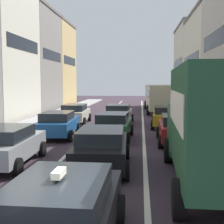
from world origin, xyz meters
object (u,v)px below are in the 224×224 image
object	(u,v)px
wagon_right_lane_far	(166,116)
bus_mid_queue_primary	(159,96)
sedan_left_lane_third	(58,124)
sedan_left_lane_fourth	(75,113)
coupe_centre_lane_fourth	(119,114)
sedan_centre_lane_second	(101,147)
sedan_right_lane_behind_truck	(177,128)
removalist_box_truck	(215,123)
wagon_left_lane_second	(7,145)
hatchback_centre_lane_third	(113,125)
taxi_centre_lane_front	(62,215)

from	to	relation	value
wagon_right_lane_far	bus_mid_queue_primary	xyz separation A→B (m)	(0.11, 11.46, 0.96)
sedan_left_lane_third	sedan_left_lane_fourth	distance (m)	6.22
sedan_left_lane_third	sedan_left_lane_fourth	world-z (taller)	same
coupe_centre_lane_fourth	sedan_centre_lane_second	bearing A→B (deg)	-176.57
sedan_left_lane_fourth	sedan_right_lane_behind_truck	size ratio (longest dim) A/B	1.00
sedan_left_lane_third	wagon_right_lane_far	size ratio (longest dim) A/B	1.00
sedan_right_lane_behind_truck	sedan_left_lane_fourth	bearing A→B (deg)	44.74
removalist_box_truck	bus_mid_queue_primary	world-z (taller)	removalist_box_truck
wagon_left_lane_second	bus_mid_queue_primary	world-z (taller)	bus_mid_queue_primary
sedan_right_lane_behind_truck	hatchback_centre_lane_third	bearing A→B (deg)	78.68
taxi_centre_lane_front	bus_mid_queue_primary	size ratio (longest dim) A/B	0.41
removalist_box_truck	sedan_left_lane_fourth	bearing A→B (deg)	28.83
sedan_left_lane_third	sedan_right_lane_behind_truck	xyz separation A→B (m)	(6.65, -1.15, 0.00)
sedan_centre_lane_second	wagon_left_lane_second	world-z (taller)	same
hatchback_centre_lane_third	removalist_box_truck	bearing A→B (deg)	-152.83
taxi_centre_lane_front	hatchback_centre_lane_third	world-z (taller)	taxi_centre_lane_front
sedan_centre_lane_second	coupe_centre_lane_fourth	world-z (taller)	same
coupe_centre_lane_fourth	sedan_right_lane_behind_truck	xyz separation A→B (m)	(3.59, -7.39, 0.00)
sedan_left_lane_fourth	sedan_right_lane_behind_truck	world-z (taller)	same
sedan_centre_lane_second	sedan_right_lane_behind_truck	xyz separation A→B (m)	(3.33, 5.16, 0.00)
coupe_centre_lane_fourth	wagon_right_lane_far	size ratio (longest dim) A/B	0.99
sedan_left_lane_fourth	removalist_box_truck	bearing A→B (deg)	-154.48
wagon_left_lane_second	hatchback_centre_lane_third	distance (m)	6.80
hatchback_centre_lane_third	coupe_centre_lane_fourth	size ratio (longest dim) A/B	1.00
taxi_centre_lane_front	wagon_right_lane_far	distance (m)	17.25
sedan_right_lane_behind_truck	wagon_right_lane_far	size ratio (longest dim) A/B	0.99
removalist_box_truck	wagon_left_lane_second	world-z (taller)	removalist_box_truck
removalist_box_truck	sedan_right_lane_behind_truck	xyz separation A→B (m)	(-0.27, 7.02, -1.18)
sedan_right_lane_behind_truck	wagon_right_lane_far	bearing A→B (deg)	2.35
wagon_left_lane_second	wagon_right_lane_far	size ratio (longest dim) A/B	0.99
wagon_left_lane_second	removalist_box_truck	bearing A→B (deg)	-107.05
sedan_centre_lane_second	sedan_left_lane_third	bearing A→B (deg)	25.70
removalist_box_truck	sedan_centre_lane_second	size ratio (longest dim) A/B	1.78
sedan_left_lane_fourth	bus_mid_queue_primary	distance (m)	12.19
wagon_left_lane_second	sedan_left_lane_fourth	xyz separation A→B (m)	(0.02, 12.39, 0.00)
wagon_left_lane_second	sedan_left_lane_third	bearing A→B (deg)	-4.79
removalist_box_truck	taxi_centre_lane_front	bearing A→B (deg)	140.85
wagon_left_lane_second	sedan_left_lane_third	size ratio (longest dim) A/B	0.99
hatchback_centre_lane_third	sedan_left_lane_third	distance (m)	3.25
sedan_left_lane_third	bus_mid_queue_primary	xyz separation A→B (m)	(6.66, 16.16, 0.96)
sedan_centre_lane_second	bus_mid_queue_primary	xyz separation A→B (m)	(3.34, 22.47, 0.96)
removalist_box_truck	sedan_left_lane_fourth	world-z (taller)	removalist_box_truck
removalist_box_truck	wagon_left_lane_second	xyz separation A→B (m)	(-7.26, 2.00, -1.18)
taxi_centre_lane_front	sedan_left_lane_third	world-z (taller)	taxi_centre_lane_front
sedan_left_lane_fourth	sedan_centre_lane_second	bearing A→B (deg)	-165.00
wagon_right_lane_far	bus_mid_queue_primary	size ratio (longest dim) A/B	0.42
removalist_box_truck	sedan_left_lane_third	xyz separation A→B (m)	(-6.92, 8.17, -1.18)
taxi_centre_lane_front	sedan_centre_lane_second	size ratio (longest dim) A/B	0.99
removalist_box_truck	taxi_centre_lane_front	world-z (taller)	removalist_box_truck
sedan_right_lane_behind_truck	bus_mid_queue_primary	bearing A→B (deg)	1.29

